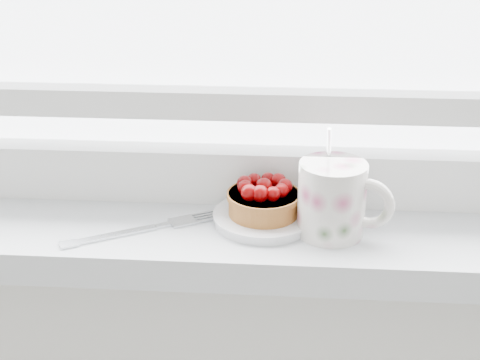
# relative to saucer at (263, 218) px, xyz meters

# --- Properties ---
(saucer) EXTENTS (0.12, 0.12, 0.01)m
(saucer) POSITION_rel_saucer_xyz_m (0.00, 0.00, 0.00)
(saucer) COLOR silver
(saucer) RESTS_ON windowsill
(raspberry_tart) EXTENTS (0.09, 0.09, 0.05)m
(raspberry_tart) POSITION_rel_saucer_xyz_m (-0.00, -0.00, 0.03)
(raspberry_tart) COLOR brown
(raspberry_tart) RESTS_ON saucer
(floral_mug) EXTENTS (0.12, 0.10, 0.13)m
(floral_mug) POSITION_rel_saucer_xyz_m (0.08, -0.02, 0.04)
(floral_mug) COLOR silver
(floral_mug) RESTS_ON windowsill
(fork) EXTENTS (0.18, 0.11, 0.00)m
(fork) POSITION_rel_saucer_xyz_m (-0.14, -0.03, -0.00)
(fork) COLOR silver
(fork) RESTS_ON windowsill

